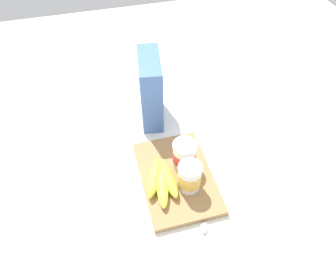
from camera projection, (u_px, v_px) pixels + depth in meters
ground_plane at (177, 179)px, 0.97m from camera, size 2.40×2.40×0.00m
cutting_board at (177, 177)px, 0.96m from camera, size 0.32×0.22×0.02m
cereal_box at (151, 89)px, 1.06m from camera, size 0.20×0.10×0.25m
yogurt_cup_front at (184, 155)px, 0.94m from camera, size 0.08×0.08×0.10m
yogurt_cup_back at (189, 177)px, 0.89m from camera, size 0.07×0.07×0.10m
banana_bunch at (161, 179)px, 0.92m from camera, size 0.19×0.11×0.04m
spoon at (203, 237)px, 0.84m from camera, size 0.13×0.07×0.01m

